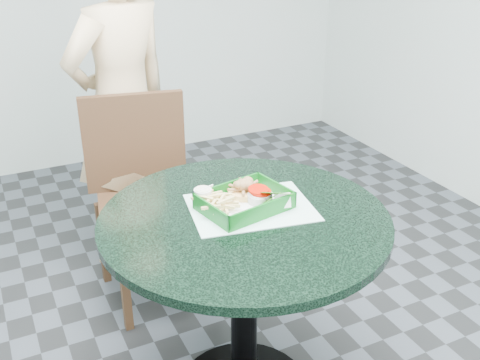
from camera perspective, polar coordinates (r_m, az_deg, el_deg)
name	(u,v)px	position (r m, az deg, el deg)	size (l,w,h in m)	color
cafe_table	(244,265)	(1.92, 0.44, -8.61)	(0.95, 0.95, 0.75)	black
dining_chair	(145,185)	(2.60, -9.67, -0.46)	(0.47, 0.47, 0.93)	#382216
diner_person	(121,93)	(2.73, -11.98, 8.61)	(0.65, 0.43, 1.78)	#DBBA8B
placemat	(251,213)	(1.87, 1.10, -3.34)	(0.40, 0.30, 0.00)	silver
food_basket	(245,209)	(1.86, 0.46, -3.00)	(0.28, 0.20, 0.06)	#0A5A15
crab_sandwich	(247,192)	(1.90, 0.77, -1.24)	(0.11, 0.11, 0.07)	#EBB564
fries_pile	(216,204)	(1.85, -2.49, -2.41)	(0.11, 0.11, 0.04)	#E3C877
sauce_ramekin	(205,195)	(1.88, -3.56, -1.51)	(0.06, 0.06, 0.03)	white
garnish_cup	(264,202)	(1.85, 2.46, -2.25)	(0.12, 0.12, 0.05)	silver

